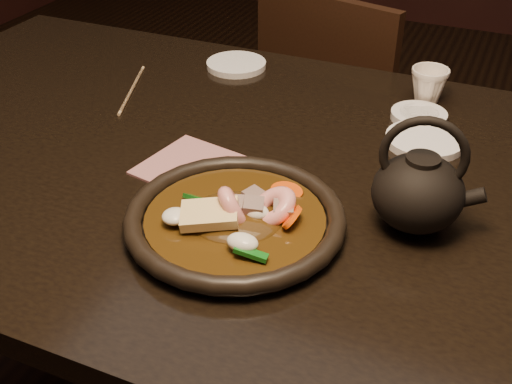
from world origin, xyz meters
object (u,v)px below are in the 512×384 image
at_px(chair, 342,128).
at_px(tea_cup, 429,84).
at_px(table, 256,204).
at_px(teapot, 419,189).
at_px(plate, 235,220).

height_order(chair, tea_cup, chair).
relative_size(chair, tea_cup, 11.97).
relative_size(table, teapot, 9.60).
distance_m(table, teapot, 0.31).
height_order(chair, plate, chair).
bearing_deg(table, plate, -76.24).
relative_size(chair, teapot, 5.07).
xyz_separation_m(tea_cup, teapot, (0.06, -0.41, 0.03)).
distance_m(tea_cup, teapot, 0.41).
distance_m(chair, plate, 0.93).
bearing_deg(plate, table, 103.76).
xyz_separation_m(chair, tea_cup, (0.26, -0.36, 0.33)).
height_order(tea_cup, teapot, teapot).
bearing_deg(plate, tea_cup, 72.25).
bearing_deg(chair, tea_cup, 140.05).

